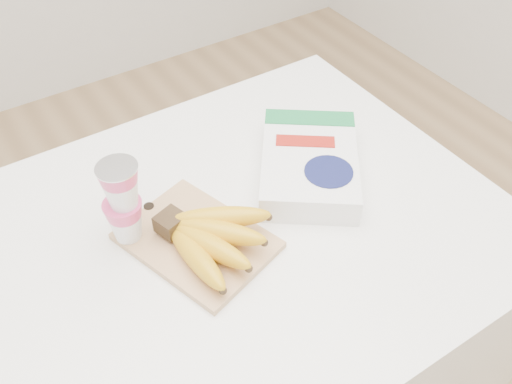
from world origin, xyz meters
TOP-DOWN VIEW (x-y plane):
  - room at (0.00, 0.00)m, footprint 4.00×4.00m
  - table at (0.00, 0.00)m, footprint 1.20×0.80m
  - cutting_board at (0.03, 0.00)m, footprint 0.26×0.30m
  - bananas at (0.04, -0.03)m, footprint 0.19×0.21m
  - yogurt_stack at (-0.07, 0.07)m, footprint 0.07×0.07m
  - cereal_box at (0.30, 0.04)m, footprint 0.31×0.33m

SIDE VIEW (x-z plane):
  - table at x=0.00m, z-range 0.00..0.90m
  - cutting_board at x=0.03m, z-range 0.90..0.91m
  - cereal_box at x=0.30m, z-range 0.90..0.96m
  - bananas at x=0.04m, z-range 0.91..0.98m
  - yogurt_stack at x=-0.07m, z-range 0.92..1.08m
  - room at x=0.00m, z-range -0.65..3.35m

